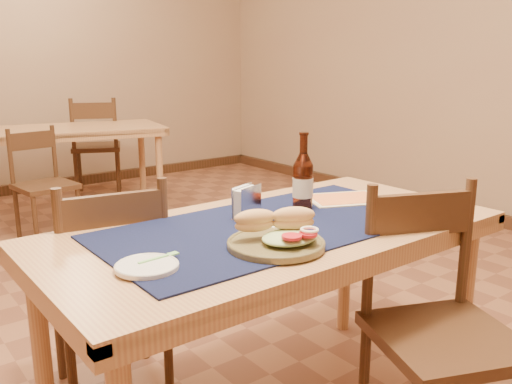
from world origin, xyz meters
TOP-DOWN VIEW (x-y plane):
  - room at (0.00, 0.00)m, footprint 6.04×7.04m
  - main_table at (0.00, -0.80)m, footprint 1.60×0.80m
  - placemat at (0.00, -0.80)m, footprint 1.20×0.60m
  - baseboard at (0.00, 0.00)m, footprint 6.00×7.00m
  - back_table at (0.39, 2.44)m, footprint 1.70×1.09m
  - chair_main_far at (-0.41, -0.31)m, footprint 0.49×0.49m
  - chair_main_near at (0.29, -1.28)m, footprint 0.56×0.56m
  - chair_back_near at (-0.01, 1.85)m, footprint 0.42×0.42m
  - chair_back_far at (0.81, 2.89)m, footprint 0.59×0.59m
  - sandwich_plate at (-0.14, -0.99)m, footprint 0.30×0.30m
  - side_plate at (-0.53, -0.91)m, footprint 0.17×0.17m
  - fork at (-0.48, -0.88)m, footprint 0.13×0.03m
  - beer_bottle at (0.21, -0.72)m, footprint 0.08×0.08m
  - napkin_holder at (-0.02, -0.68)m, footprint 0.14×0.09m
  - menu_card at (0.44, -0.71)m, footprint 0.36×0.32m

SIDE VIEW (x-z plane):
  - baseboard at x=0.00m, z-range 0.00..0.10m
  - chair_back_near at x=-0.01m, z-range 0.02..0.84m
  - chair_main_far at x=-0.41m, z-range 0.02..0.92m
  - chair_main_near at x=0.29m, z-range 0.02..0.94m
  - chair_back_far at x=0.81m, z-range 0.02..0.98m
  - back_table at x=0.39m, z-range 0.29..1.04m
  - main_table at x=0.00m, z-range 0.29..1.04m
  - placemat at x=0.00m, z-range 0.75..0.76m
  - menu_card at x=0.44m, z-range 0.76..0.76m
  - side_plate at x=-0.53m, z-range 0.76..0.77m
  - fork at x=-0.48m, z-range 0.77..0.77m
  - sandwich_plate at x=-0.14m, z-range 0.73..0.84m
  - napkin_holder at x=-0.02m, z-range 0.75..0.87m
  - beer_bottle at x=0.21m, z-range 0.72..1.01m
  - room at x=0.00m, z-range -0.02..2.82m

